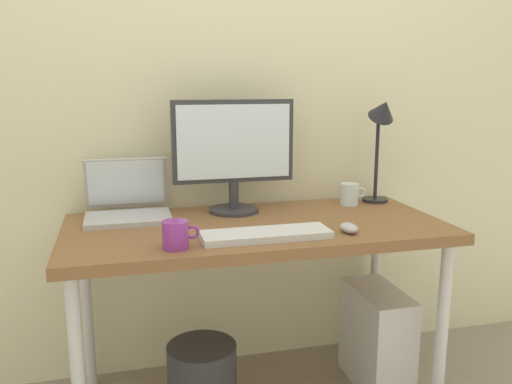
# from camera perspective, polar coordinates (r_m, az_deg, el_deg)

# --- Properties ---
(back_wall) EXTENTS (4.40, 0.04, 2.60)m
(back_wall) POSITION_cam_1_polar(r_m,az_deg,el_deg) (2.31, -2.48, 12.73)
(back_wall) COLOR beige
(back_wall) RESTS_ON ground_plane
(desk) EXTENTS (1.40, 0.66, 0.74)m
(desk) POSITION_cam_1_polar(r_m,az_deg,el_deg) (2.02, 0.00, -5.22)
(desk) COLOR brown
(desk) RESTS_ON ground_plane
(monitor) EXTENTS (0.49, 0.20, 0.45)m
(monitor) POSITION_cam_1_polar(r_m,az_deg,el_deg) (2.13, -2.42, 4.54)
(monitor) COLOR #333338
(monitor) RESTS_ON desk
(laptop) EXTENTS (0.32, 0.28, 0.22)m
(laptop) POSITION_cam_1_polar(r_m,az_deg,el_deg) (2.13, -13.54, -1.13)
(laptop) COLOR #B2B2B7
(laptop) RESTS_ON desk
(desk_lamp) EXTENTS (0.11, 0.16, 0.47)m
(desk_lamp) POSITION_cam_1_polar(r_m,az_deg,el_deg) (2.34, 13.24, 6.85)
(desk_lamp) COLOR #232328
(desk_lamp) RESTS_ON desk
(keyboard) EXTENTS (0.44, 0.14, 0.02)m
(keyboard) POSITION_cam_1_polar(r_m,az_deg,el_deg) (1.81, 1.05, -4.55)
(keyboard) COLOR silver
(keyboard) RESTS_ON desk
(mouse) EXTENTS (0.06, 0.09, 0.03)m
(mouse) POSITION_cam_1_polar(r_m,az_deg,el_deg) (1.90, 9.88, -3.78)
(mouse) COLOR #B2B2B7
(mouse) RESTS_ON desk
(coffee_mug) EXTENTS (0.12, 0.08, 0.09)m
(coffee_mug) POSITION_cam_1_polar(r_m,az_deg,el_deg) (1.71, -8.52, -4.52)
(coffee_mug) COLOR purple
(coffee_mug) RESTS_ON desk
(glass_cup) EXTENTS (0.11, 0.08, 0.09)m
(glass_cup) POSITION_cam_1_polar(r_m,az_deg,el_deg) (2.32, 9.96, -0.22)
(glass_cup) COLOR silver
(glass_cup) RESTS_ON desk
(computer_tower) EXTENTS (0.18, 0.36, 0.42)m
(computer_tower) POSITION_cam_1_polar(r_m,az_deg,el_deg) (2.37, 12.73, -14.93)
(computer_tower) COLOR silver
(computer_tower) RESTS_ON ground_plane
(wastebasket) EXTENTS (0.26, 0.26, 0.30)m
(wastebasket) POSITION_cam_1_polar(r_m,az_deg,el_deg) (2.14, -5.75, -19.51)
(wastebasket) COLOR #333338
(wastebasket) RESTS_ON ground_plane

